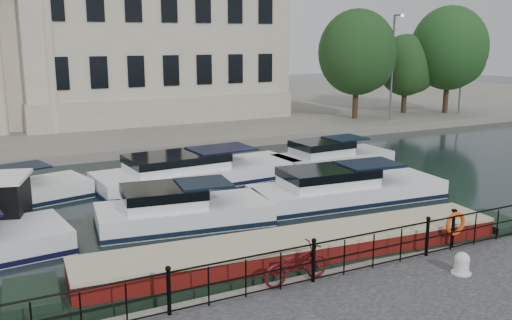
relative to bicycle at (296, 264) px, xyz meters
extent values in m
plane|color=black|center=(0.44, 2.10, -1.07)|extent=(160.00, 160.00, 0.00)
cube|color=#6B665B|center=(0.44, 41.10, -0.79)|extent=(120.00, 42.00, 0.55)
cylinder|color=black|center=(-3.56, -0.15, 0.03)|extent=(0.10, 0.10, 1.10)
sphere|color=black|center=(-3.56, -0.15, 0.63)|extent=(0.14, 0.14, 0.14)
cylinder|color=black|center=(0.44, -0.15, 0.03)|extent=(0.10, 0.10, 1.10)
sphere|color=black|center=(0.44, -0.15, 0.63)|extent=(0.14, 0.14, 0.14)
cylinder|color=black|center=(4.44, -0.15, 0.03)|extent=(0.10, 0.10, 1.10)
sphere|color=black|center=(4.44, -0.15, 0.63)|extent=(0.14, 0.14, 0.14)
cylinder|color=black|center=(0.44, -0.15, 0.53)|extent=(24.00, 0.05, 0.05)
cylinder|color=black|center=(0.44, -0.15, 0.03)|extent=(24.00, 0.04, 0.04)
cylinder|color=black|center=(0.44, -0.15, -0.44)|extent=(24.00, 0.04, 0.04)
cube|color=#ADA38C|center=(6.44, 35.10, 6.48)|extent=(20.00, 14.00, 14.00)
cube|color=#9E937F|center=(6.44, 35.10, 0.48)|extent=(20.30, 14.30, 2.00)
cube|color=#ADA38C|center=(-2.89, 31.12, 4.98)|extent=(5.73, 4.06, 11.00)
cylinder|color=#ADA38C|center=(-1.85, 28.26, 4.38)|extent=(0.70, 0.70, 9.80)
cylinder|color=#59595B|center=(22.44, 22.60, 3.48)|extent=(0.16, 0.16, 8.00)
sphere|color=#FFF2CC|center=(22.44, 21.75, 7.43)|extent=(0.24, 0.24, 0.24)
cylinder|color=#59595B|center=(30.44, 23.10, 3.48)|extent=(0.16, 0.16, 8.00)
sphere|color=#FFF2CC|center=(30.44, 22.25, 7.43)|extent=(0.24, 0.24, 0.24)
imported|color=#4D0D12|center=(0.00, 0.00, 0.00)|extent=(2.01, 0.80, 1.03)
cylinder|color=silver|center=(4.34, -1.59, -0.31)|extent=(0.39, 0.39, 0.41)
sphere|color=silver|center=(4.34, -1.59, -0.11)|extent=(0.41, 0.41, 0.41)
cylinder|color=silver|center=(4.34, -1.59, -0.50)|extent=(0.55, 0.55, 0.04)
cylinder|color=black|center=(5.64, 0.00, 0.08)|extent=(0.10, 0.10, 1.19)
cube|color=black|center=(5.64, 0.00, 0.67)|extent=(0.12, 0.12, 0.08)
torus|color=#EE470C|center=(5.64, -0.08, 0.27)|extent=(0.75, 0.12, 0.75)
cube|color=black|center=(1.04, 1.53, -0.97)|extent=(16.49, 3.53, 0.98)
cube|color=#580F0C|center=(1.04, 1.53, -0.32)|extent=(13.20, 2.93, 0.76)
cube|color=tan|center=(1.04, 1.53, 0.08)|extent=(13.21, 2.99, 0.11)
cube|color=white|center=(-0.35, 7.48, -0.87)|extent=(6.71, 3.57, 1.20)
cube|color=black|center=(-0.35, 7.48, -0.95)|extent=(6.78, 3.61, 0.18)
cube|color=white|center=(-1.11, 7.58, -0.02)|extent=(3.16, 2.61, 0.90)
cube|color=black|center=(0.41, 7.37, 0.48)|extent=(2.16, 2.15, 0.08)
cube|color=white|center=(7.04, 7.20, -0.87)|extent=(8.67, 3.45, 1.20)
cube|color=black|center=(7.04, 7.20, -0.95)|extent=(8.76, 3.48, 0.18)
cube|color=white|center=(6.02, 7.28, -0.02)|extent=(3.99, 2.57, 0.90)
cube|color=black|center=(8.05, 7.11, 0.48)|extent=(2.69, 2.13, 0.08)
cube|color=white|center=(-6.28, 13.22, -0.87)|extent=(7.47, 4.04, 1.20)
cube|color=black|center=(-6.28, 13.22, -0.95)|extent=(7.55, 4.09, 0.18)
cube|color=black|center=(-5.45, 13.42, 0.48)|extent=(2.47, 2.18, 0.08)
cube|color=white|center=(2.56, 13.13, -0.87)|extent=(10.17, 3.77, 1.20)
cube|color=black|center=(2.56, 13.13, -0.95)|extent=(10.28, 3.81, 0.18)
cube|color=white|center=(1.36, 13.06, -0.02)|extent=(4.65, 2.88, 0.90)
cube|color=black|center=(3.76, 13.20, 0.48)|extent=(3.13, 2.41, 0.08)
cube|color=silver|center=(10.21, 12.85, -0.87)|extent=(6.55, 2.83, 1.20)
cube|color=black|center=(10.21, 12.85, -0.95)|extent=(6.62, 2.86, 0.18)
cube|color=silver|center=(9.44, 12.82, -0.02)|extent=(2.98, 2.23, 0.90)
cube|color=black|center=(10.99, 12.88, 0.48)|extent=(2.00, 1.89, 0.08)
cylinder|color=black|center=(20.57, 24.62, 0.89)|extent=(0.44, 0.44, 2.81)
ellipsoid|color=#133511|center=(20.57, 24.62, 4.70)|extent=(6.10, 6.10, 6.74)
sphere|color=#133511|center=(21.17, 24.22, 3.90)|extent=(4.49, 4.49, 4.49)
cylinder|color=black|center=(26.50, 25.57, 0.57)|extent=(0.44, 0.44, 2.18)
ellipsoid|color=#163811|center=(26.50, 25.57, 3.53)|extent=(4.74, 4.74, 5.24)
sphere|color=#163811|center=(27.10, 25.17, 2.91)|extent=(3.49, 3.49, 3.49)
cylinder|color=black|center=(29.58, 23.83, 0.96)|extent=(0.44, 0.44, 2.95)
ellipsoid|color=#153E13|center=(29.58, 23.83, 4.95)|extent=(6.40, 6.40, 7.07)
sphere|color=#153E13|center=(30.18, 23.43, 4.11)|extent=(4.71, 4.71, 4.71)
camera|label=1|loc=(-7.44, -11.98, 5.84)|focal=40.00mm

